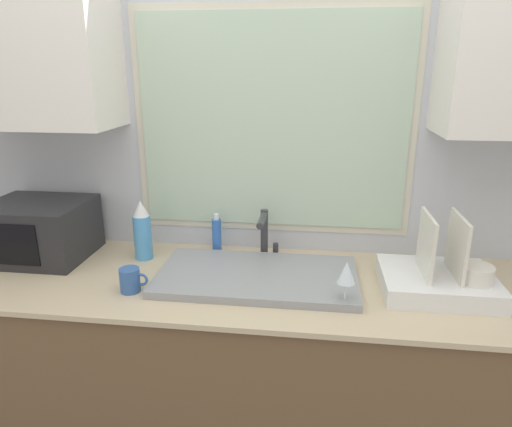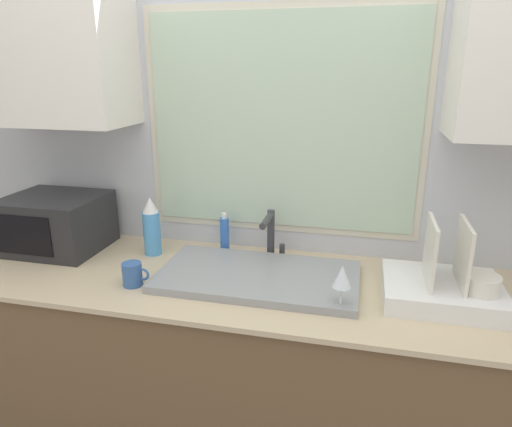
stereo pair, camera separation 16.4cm
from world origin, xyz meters
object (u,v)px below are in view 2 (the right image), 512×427
faucet (271,231)px  wine_glass (342,278)px  spray_bottle (152,227)px  microwave (56,223)px  soap_bottle (225,234)px  dish_rack (445,287)px  mug_near_sink (133,274)px

faucet → wine_glass: faucet is taller
spray_bottle → faucet: bearing=7.1°
wine_glass → faucet: bearing=129.8°
microwave → soap_bottle: microwave is taller
spray_bottle → microwave: bearing=-175.4°
dish_rack → soap_bottle: dish_rack is taller
dish_rack → spray_bottle: bearing=172.3°
faucet → soap_bottle: bearing=169.7°
mug_near_sink → wine_glass: size_ratio=0.63×
mug_near_sink → faucet: bearing=39.0°
microwave → spray_bottle: (0.45, 0.04, 0.00)m
faucet → spray_bottle: (-0.51, -0.06, -0.00)m
soap_bottle → mug_near_sink: 0.47m
microwave → dish_rack: size_ratio=1.04×
microwave → wine_glass: microwave is taller
spray_bottle → soap_bottle: (0.30, 0.10, -0.04)m
faucet → dish_rack: size_ratio=0.53×
soap_bottle → microwave: bearing=-169.5°
microwave → dish_rack: dish_rack is taller
dish_rack → soap_bottle: 0.92m
faucet → mug_near_sink: 0.58m
spray_bottle → mug_near_sink: spray_bottle is taller
faucet → wine_glass: (0.32, -0.38, -0.00)m
spray_bottle → soap_bottle: size_ratio=1.44×
faucet → mug_near_sink: size_ratio=1.97×
microwave → soap_bottle: bearing=10.5°
dish_rack → mug_near_sink: 1.12m
soap_bottle → wine_glass: (0.53, -0.42, 0.04)m
dish_rack → soap_bottle: (-0.88, 0.26, 0.03)m
mug_near_sink → dish_rack: bearing=7.2°
mug_near_sink → soap_bottle: bearing=59.8°
faucet → dish_rack: dish_rack is taller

